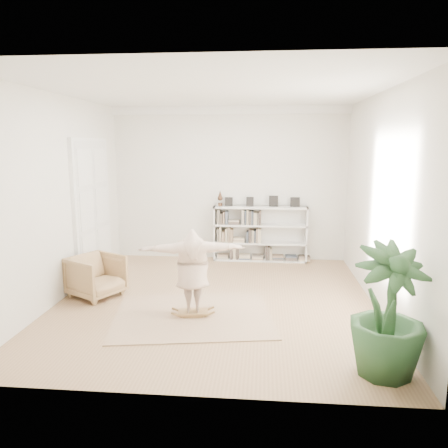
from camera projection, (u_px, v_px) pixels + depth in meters
name	position (u px, v px, depth m)	size (l,w,h in m)	color
floor	(216.00, 301.00, 7.75)	(6.00, 6.00, 0.00)	#946F4C
room_shell	(229.00, 110.00, 10.00)	(6.00, 6.00, 6.00)	silver
doors	(93.00, 210.00, 9.02)	(0.09, 1.78, 2.92)	white
bookshelf	(260.00, 234.00, 10.33)	(2.20, 0.35, 1.64)	silver
armchair	(96.00, 276.00, 7.92)	(0.81, 0.84, 0.76)	tan
rug	(193.00, 315.00, 7.05)	(2.50, 2.00, 0.02)	tan
rocker_board	(193.00, 312.00, 7.04)	(0.52, 0.36, 0.10)	brown
person	(192.00, 268.00, 6.91)	(1.67, 0.45, 1.36)	#CEAF9A
houseplant	(388.00, 311.00, 5.14)	(0.90, 0.90, 1.60)	#264B25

